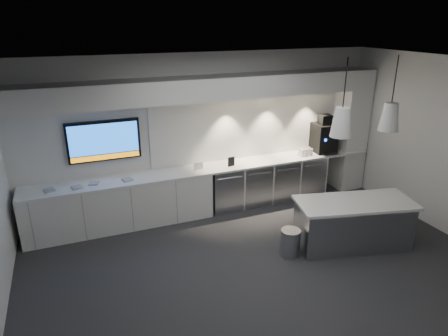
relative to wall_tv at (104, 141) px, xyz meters
name	(u,v)px	position (x,y,z in m)	size (l,w,h in m)	color
floor	(262,269)	(1.90, -2.45, -1.56)	(7.00, 7.00, 0.00)	#2E2F31
ceiling	(270,66)	(1.90, -2.45, 1.44)	(7.00, 7.00, 0.00)	black
wall_back	(206,132)	(1.90, 0.05, -0.06)	(7.00, 7.00, 0.00)	white
wall_front	(404,281)	(1.90, -4.95, -0.06)	(7.00, 7.00, 0.00)	white
back_counter	(212,168)	(1.90, -0.27, -0.68)	(6.80, 0.65, 0.04)	white
left_base_cabinets	(121,204)	(0.15, -0.27, -1.13)	(3.30, 0.63, 0.86)	white
fridge_unit_a	(224,188)	(2.15, -0.27, -1.13)	(0.60, 0.61, 0.85)	#999CA1
fridge_unit_b	(253,183)	(2.78, -0.27, -1.13)	(0.60, 0.61, 0.85)	#999CA1
fridge_unit_c	(280,179)	(3.41, -0.27, -1.13)	(0.60, 0.61, 0.85)	#999CA1
fridge_unit_d	(306,175)	(4.04, -0.27, -1.13)	(0.60, 0.61, 0.85)	#999CA1
backsplash	(262,124)	(3.10, 0.03, -0.01)	(4.60, 0.03, 1.30)	white
soffit	(210,88)	(1.90, -0.25, 0.84)	(6.90, 0.60, 0.40)	white
column	(350,130)	(5.10, -0.25, -0.26)	(0.55, 0.55, 2.60)	white
wall_tv	(104,141)	(0.00, 0.00, 0.00)	(1.25, 0.07, 0.72)	black
island	(353,223)	(3.59, -2.38, -1.16)	(2.02, 1.21, 0.80)	#999CA1
bin	(290,242)	(2.49, -2.25, -1.34)	(0.31, 0.31, 0.44)	#999CA1
coffee_machine	(324,136)	(4.44, -0.25, -0.33)	(0.48, 0.65, 0.79)	black
sign_black	(231,162)	(2.27, -0.36, -0.57)	(0.14, 0.02, 0.18)	black
sign_white	(199,166)	(1.63, -0.31, -0.59)	(0.18, 0.02, 0.14)	white
cup_cluster	(305,152)	(3.94, -0.34, -0.58)	(0.28, 0.18, 0.15)	silver
tray_a	(49,190)	(-0.98, -0.33, -0.65)	(0.16, 0.16, 0.03)	#ACACAC
tray_b	(77,187)	(-0.54, -0.37, -0.65)	(0.16, 0.16, 0.03)	#ACACAC
tray_c	(94,183)	(-0.27, -0.29, -0.65)	(0.16, 0.16, 0.03)	#ACACAC
tray_d	(127,180)	(0.30, -0.35, -0.65)	(0.16, 0.16, 0.03)	#ACACAC
pendant_left	(341,122)	(3.14, -2.38, 0.59)	(0.30, 0.30, 1.14)	white
pendant_right	(390,117)	(4.04, -2.38, 0.59)	(0.30, 0.30, 1.14)	white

